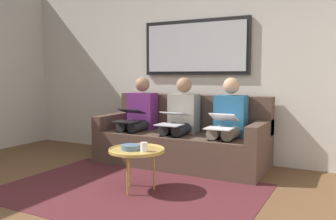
# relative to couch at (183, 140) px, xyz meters

# --- Properties ---
(wall_rear) EXTENTS (6.00, 0.12, 2.60)m
(wall_rear) POSITION_rel_couch_xyz_m (0.00, -0.48, 0.99)
(wall_rear) COLOR beige
(wall_rear) RESTS_ON ground_plane
(area_rug) EXTENTS (2.60, 1.80, 0.01)m
(area_rug) POSITION_rel_couch_xyz_m (0.00, 1.27, -0.31)
(area_rug) COLOR #4C1E23
(area_rug) RESTS_ON ground_plane
(couch) EXTENTS (2.20, 0.90, 0.90)m
(couch) POSITION_rel_couch_xyz_m (0.00, 0.00, 0.00)
(couch) COLOR #4C382D
(couch) RESTS_ON ground_plane
(framed_mirror) EXTENTS (1.55, 0.05, 0.76)m
(framed_mirror) POSITION_rel_couch_xyz_m (0.00, -0.39, 1.24)
(framed_mirror) COLOR black
(coffee_table) EXTENTS (0.57, 0.57, 0.44)m
(coffee_table) POSITION_rel_couch_xyz_m (-0.07, 1.22, 0.10)
(coffee_table) COLOR tan
(coffee_table) RESTS_ON ground_plane
(cup) EXTENTS (0.07, 0.07, 0.09)m
(cup) POSITION_rel_couch_xyz_m (-0.18, 1.27, 0.16)
(cup) COLOR silver
(cup) RESTS_ON coffee_table
(bowl) EXTENTS (0.19, 0.19, 0.05)m
(bowl) POSITION_rel_couch_xyz_m (-0.03, 1.27, 0.14)
(bowl) COLOR slate
(bowl) RESTS_ON coffee_table
(person_left) EXTENTS (0.38, 0.58, 1.14)m
(person_left) POSITION_rel_couch_xyz_m (-0.64, 0.07, 0.30)
(person_left) COLOR #235B84
(person_left) RESTS_ON couch
(laptop_white) EXTENTS (0.31, 0.39, 0.17)m
(laptop_white) POSITION_rel_couch_xyz_m (-0.64, 0.30, 0.32)
(laptop_white) COLOR white
(person_middle) EXTENTS (0.38, 0.58, 1.14)m
(person_middle) POSITION_rel_couch_xyz_m (0.00, 0.07, 0.30)
(person_middle) COLOR gray
(person_middle) RESTS_ON couch
(laptop_silver) EXTENTS (0.31, 0.38, 0.16)m
(laptop_silver) POSITION_rel_couch_xyz_m (0.00, 0.31, 0.32)
(laptop_silver) COLOR silver
(person_right) EXTENTS (0.38, 0.58, 1.14)m
(person_right) POSITION_rel_couch_xyz_m (0.64, 0.07, 0.30)
(person_right) COLOR #66236B
(person_right) RESTS_ON couch
(laptop_black) EXTENTS (0.31, 0.39, 0.17)m
(laptop_black) POSITION_rel_couch_xyz_m (0.64, 0.30, 0.32)
(laptop_black) COLOR black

